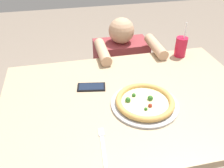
% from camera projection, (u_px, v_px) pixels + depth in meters
% --- Properties ---
extents(dining_table, '(1.30, 0.89, 0.75)m').
position_uv_depth(dining_table, '(130.00, 113.00, 1.28)').
color(dining_table, tan).
rests_on(dining_table, ground).
extents(pizza_near, '(0.33, 0.33, 0.04)m').
position_uv_depth(pizza_near, '(145.00, 102.00, 1.16)').
color(pizza_near, '#B7B7BC').
rests_on(pizza_near, dining_table).
extents(drink_cup_colored, '(0.07, 0.07, 0.23)m').
position_uv_depth(drink_cup_colored, '(181.00, 47.00, 1.55)').
color(drink_cup_colored, red).
rests_on(drink_cup_colored, dining_table).
extents(fork, '(0.04, 0.20, 0.00)m').
position_uv_depth(fork, '(103.00, 144.00, 0.96)').
color(fork, silver).
rests_on(fork, dining_table).
extents(cell_phone, '(0.16, 0.10, 0.01)m').
position_uv_depth(cell_phone, '(91.00, 87.00, 1.28)').
color(cell_phone, black).
rests_on(cell_phone, dining_table).
extents(diner_seated, '(0.44, 0.53, 0.92)m').
position_uv_depth(diner_seated, '(121.00, 78.00, 1.98)').
color(diner_seated, '#333847').
rests_on(diner_seated, ground).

